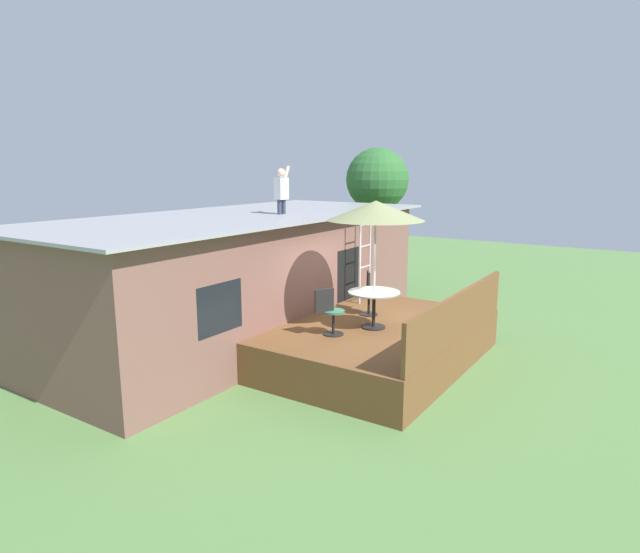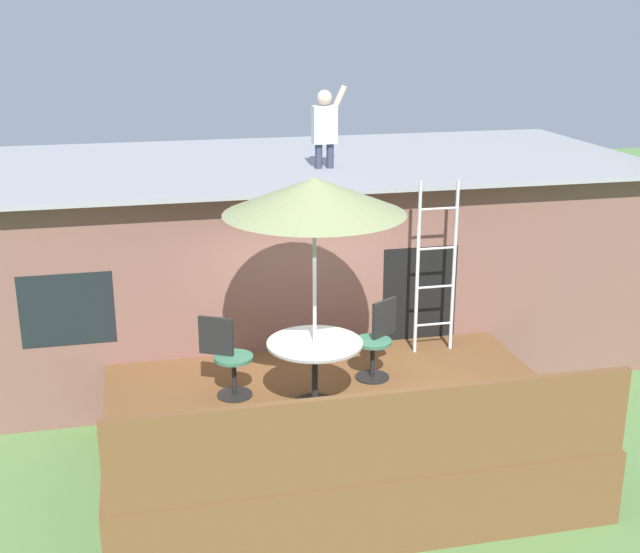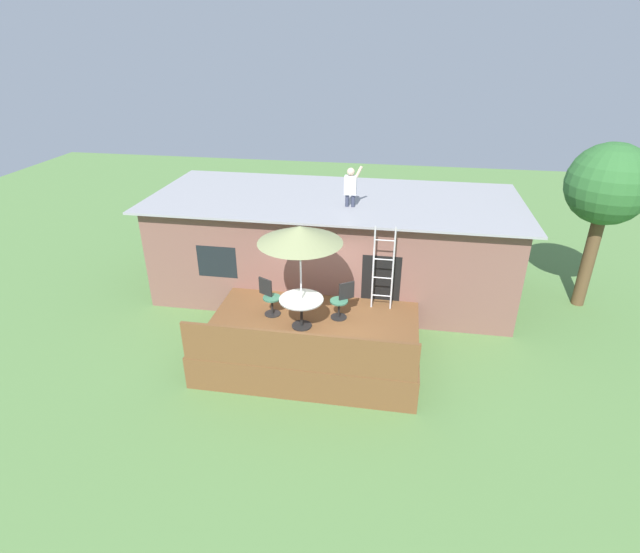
# 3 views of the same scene
# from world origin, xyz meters

# --- Properties ---
(ground_plane) EXTENTS (40.00, 40.00, 0.00)m
(ground_plane) POSITION_xyz_m (0.00, 0.00, 0.00)
(ground_plane) COLOR #567F42
(house) EXTENTS (10.50, 4.50, 2.89)m
(house) POSITION_xyz_m (0.00, 3.60, 1.45)
(house) COLOR brown
(house) RESTS_ON ground
(deck) EXTENTS (5.03, 3.49, 0.80)m
(deck) POSITION_xyz_m (0.00, 0.00, 0.40)
(deck) COLOR brown
(deck) RESTS_ON ground
(deck_railing) EXTENTS (4.93, 0.08, 0.90)m
(deck_railing) POSITION_xyz_m (0.00, -1.70, 1.25)
(deck_railing) COLOR brown
(deck_railing) RESTS_ON deck
(patio_table) EXTENTS (1.04, 1.04, 0.74)m
(patio_table) POSITION_xyz_m (-0.24, -0.03, 1.39)
(patio_table) COLOR black
(patio_table) RESTS_ON deck
(patio_umbrella) EXTENTS (1.90, 1.90, 2.54)m
(patio_umbrella) POSITION_xyz_m (-0.24, -0.03, 3.15)
(patio_umbrella) COLOR silver
(patio_umbrella) RESTS_ON deck
(step_ladder) EXTENTS (0.52, 0.04, 2.20)m
(step_ladder) POSITION_xyz_m (1.56, 1.17, 1.90)
(step_ladder) COLOR silver
(step_ladder) RESTS_ON deck
(person_figure) EXTENTS (0.47, 0.20, 1.11)m
(person_figure) POSITION_xyz_m (0.54, 2.84, 3.50)
(person_figure) COLOR #33384C
(person_figure) RESTS_ON house
(patio_chair_left) EXTENTS (0.58, 0.44, 0.92)m
(patio_chair_left) POSITION_xyz_m (-1.14, 0.44, 1.26)
(patio_chair_left) COLOR black
(patio_chair_left) RESTS_ON deck
(patio_chair_right) EXTENTS (0.56, 0.46, 0.92)m
(patio_chair_right) POSITION_xyz_m (0.63, 0.56, 1.26)
(patio_chair_right) COLOR black
(patio_chair_right) RESTS_ON deck
(backyard_tree) EXTENTS (2.14, 2.14, 4.63)m
(backyard_tree) POSITION_xyz_m (7.18, 3.79, 3.49)
(backyard_tree) COLOR brown
(backyard_tree) RESTS_ON ground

